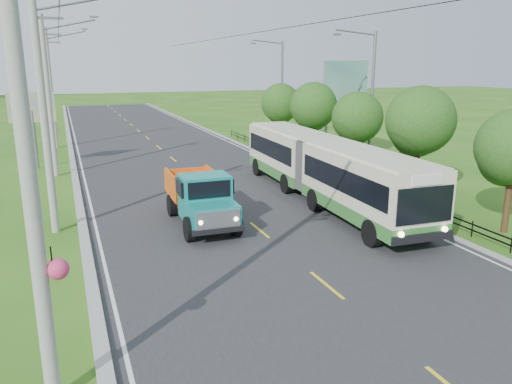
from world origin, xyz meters
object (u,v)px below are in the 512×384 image
tree_back (280,105)px  billboard_left (32,112)px  pole_far (51,88)px  streetlight_mid (370,99)px  dump_truck (201,195)px  billboard_right (344,87)px  pole_nearest (32,177)px  pole_mid (49,96)px  tree_third (419,124)px  tree_second (512,151)px  pole_near (45,113)px  bus (324,165)px  streetlight_far (280,89)px  planter_mid (338,173)px  tree_fourth (357,120)px  tree_fifth (313,108)px  planter_near (421,205)px  planter_far (287,153)px

tree_back → billboard_left: bearing=-173.7°
pole_far → billboard_left: size_ratio=1.92×
streetlight_mid → dump_truck: (-12.79, -6.26, -3.51)m
billboard_right → tree_back: bearing=111.7°
billboard_left → pole_nearest: bearing=-87.3°
pole_mid → tree_third: bearing=-35.4°
pole_nearest → tree_second: size_ratio=1.89×
tree_third → pole_near: bearing=177.3°
pole_mid → streetlight_mid: size_ratio=1.10×
pole_far → pole_mid: bearing=-90.0°
tree_third → bus: tree_third is taller
tree_second → streetlight_far: 25.91m
pole_far → planter_mid: pole_far is taller
pole_mid → tree_fourth: 19.43m
pole_nearest → billboard_left: pole_nearest is taller
pole_near → tree_fifth: bearing=31.6°
tree_back → streetlight_mid: streetlight_mid is taller
tree_third → pole_mid: bearing=144.6°
streetlight_far → tree_third: bearing=-92.3°
tree_fifth → billboard_left: tree_fifth is taller
tree_second → planter_near: bearing=108.0°
pole_far → planter_near: size_ratio=14.93×
pole_near → billboard_right: (20.56, 11.00, 0.25)m
pole_near → tree_third: 18.17m
pole_nearest → pole_mid: 24.00m
streetlight_far → planter_near: bearing=-95.3°
dump_truck → pole_far: bearing=104.7°
planter_mid → pole_far: bearing=131.6°
planter_mid → billboard_right: (3.70, 6.00, 5.06)m
streetlight_mid → planter_far: bearing=104.3°
billboard_right → tree_second: bearing=-97.8°
tree_fourth → tree_back: size_ratio=0.98×
pole_mid → planter_near: (16.86, -15.00, -4.81)m
tree_second → pole_nearest: bearing=-164.1°
streetlight_far → billboard_right: (1.66, -8.00, 0.44)m
planter_near → bus: 5.22m
tree_third → bus: (-4.96, 1.15, -2.05)m
pole_near → tree_back: pole_near is taller
pole_far → bus: 27.30m
planter_mid → dump_truck: dump_truck is taller
pole_far → tree_fifth: (18.12, -12.86, -1.24)m
pole_mid → billboard_right: size_ratio=1.37×
streetlight_far → billboard_left: (-20.14, -4.00, -1.04)m
bus → tree_fourth: bearing=46.6°
pole_mid → tree_back: bearing=15.8°
tree_back → planter_far: bearing=-106.9°
pole_nearest → tree_back: bearing=58.2°
pole_near → planter_mid: 18.23m
pole_far → tree_fourth: pole_far is taller
tree_back → billboard_left: tree_back is taller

